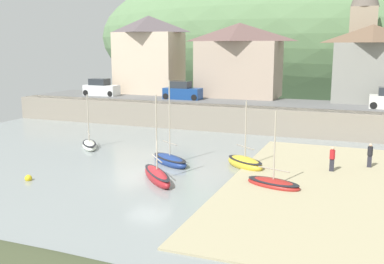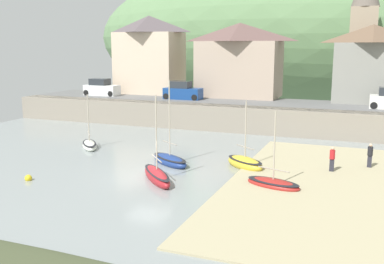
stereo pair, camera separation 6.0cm
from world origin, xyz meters
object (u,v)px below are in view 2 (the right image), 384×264
Objects in this scene: dinghy_open_wooden at (273,184)px; motorboat_with_cabin at (170,160)px; waterfront_building_centre at (239,60)px; person_on_slipway at (332,158)px; waterfront_building_right at (371,63)px; person_near_water at (370,154)px; fishing_boat_green at (245,163)px; mooring_buoy at (28,178)px; church_with_spire at (364,27)px; rowboat_small_beached at (89,145)px; waterfront_building_left at (149,54)px; sailboat_far_left at (157,176)px; parked_car_by_wall at (182,92)px; parked_car_near_slipway at (101,88)px.

dinghy_open_wooden is 0.77× the size of motorboat_with_cabin.
person_on_slipway is (11.84, -19.90, -5.59)m from waterfront_building_centre.
waterfront_building_right is 18.76m from person_near_water.
fishing_boat_green is 10.76× the size of mooring_buoy.
church_with_spire is 33.91× the size of mooring_buoy.
rowboat_small_beached is 10.13× the size of mooring_buoy.
waterfront_building_left is 1.54× the size of motorboat_with_cabin.
motorboat_with_cabin is at bearing -163.50° from person_near_water.
motorboat_with_cabin is at bearing 178.87° from dinghy_open_wooden.
motorboat_with_cabin is (-0.88, 3.87, -0.03)m from sailboat_far_left.
parked_car_by_wall reaches higher than person_on_slipway.
sailboat_far_left reaches higher than parked_car_by_wall.
sailboat_far_left is (-10.70, -29.66, -9.82)m from church_with_spire.
person_near_water is (12.03, 7.70, 0.67)m from sailboat_far_left.
waterfront_building_right is (13.81, -0.00, -0.20)m from waterfront_building_centre.
dinghy_open_wooden is (6.85, 1.31, -0.09)m from sailboat_far_left.
parked_car_by_wall is (-13.99, 19.85, 2.98)m from dinghy_open_wooden.
waterfront_building_right is at bearing 90.98° from person_near_water.
person_near_water is (12.91, 3.83, 0.70)m from motorboat_with_cabin.
motorboat_with_cabin is at bearing 150.65° from sailboat_far_left.
church_with_spire reaches higher than fishing_boat_green.
fishing_boat_green is 20.01m from parked_car_by_wall.
rowboat_small_beached is 13.25m from fishing_boat_green.
parked_car_near_slipway is (-29.14, -4.50, -3.17)m from waterfront_building_right.
motorboat_with_cabin is at bearing 35.44° from rowboat_small_beached.
sailboat_far_left reaches higher than mooring_buoy.
dinghy_open_wooden reaches higher than person_on_slipway.
waterfront_building_left reaches higher than waterfront_building_right.
waterfront_building_left is at bearing 139.26° from person_on_slipway.
mooring_buoy is (-19.40, -10.50, -0.85)m from person_near_water.
waterfront_building_right is 1.89× the size of parked_car_near_slipway.
dinghy_open_wooden is at bearing -123.15° from person_on_slipway.
mooring_buoy is at bearing -78.14° from waterfront_building_left.
mooring_buoy is (-7.37, -2.80, -0.18)m from sailboat_far_left.
church_with_spire reaches higher than sailboat_far_left.
parked_car_by_wall is 24.16m from mooring_buoy.
waterfront_building_centre reaches higher than waterfront_building_right.
sailboat_far_left is 1.33× the size of parked_car_by_wall.
person_on_slipway is at bearing 45.21° from fishing_boat_green.
person_near_water is at bearing 68.14° from dinghy_open_wooden.
fishing_boat_green is 2.94× the size of person_near_water.
waterfront_building_right reaches higher than motorboat_with_cabin.
rowboat_small_beached is (-19.71, -23.55, -9.89)m from church_with_spire.
parked_car_by_wall is at bearing 161.71° from fishing_boat_green.
sailboat_far_left is at bearing -151.97° from dinghy_open_wooden.
rowboat_small_beached is 17.49m from parked_car_near_slipway.
church_with_spire is at bearing 100.95° from rowboat_small_beached.
waterfront_building_left is at bearing -180.00° from waterfront_building_centre.
mooring_buoy is (10.05, -23.96, -3.07)m from parked_car_near_slipway.
waterfront_building_centre is 1.69× the size of sailboat_far_left.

